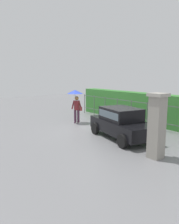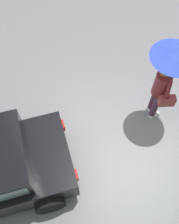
% 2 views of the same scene
% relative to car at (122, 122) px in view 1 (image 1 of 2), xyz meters
% --- Properties ---
extents(ground_plane, '(40.00, 40.00, 0.00)m').
position_rel_car_xyz_m(ground_plane, '(-2.12, -0.35, -0.80)').
color(ground_plane, slate).
extents(car, '(3.95, 2.43, 1.48)m').
position_rel_car_xyz_m(car, '(0.00, 0.00, 0.00)').
color(car, black).
rests_on(car, ground).
extents(pedestrian, '(0.98, 0.98, 2.11)m').
position_rel_car_xyz_m(pedestrian, '(-4.13, 0.09, 0.77)').
color(pedestrian, '#47283D').
rests_on(pedestrian, ground).
extents(gate_pillar, '(0.60, 0.60, 2.42)m').
position_rel_car_xyz_m(gate_pillar, '(2.64, -0.89, 0.44)').
color(gate_pillar, gray).
rests_on(gate_pillar, ground).
extents(fence_section, '(9.99, 0.05, 1.50)m').
position_rel_car_xyz_m(fence_section, '(-1.90, 2.73, 0.02)').
color(fence_section, '#59605B').
rests_on(fence_section, ground).
extents(hedge_row, '(10.94, 0.90, 1.90)m').
position_rel_car_xyz_m(hedge_row, '(-1.90, 3.66, 0.15)').
color(hedge_row, '#387F33').
rests_on(hedge_row, ground).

